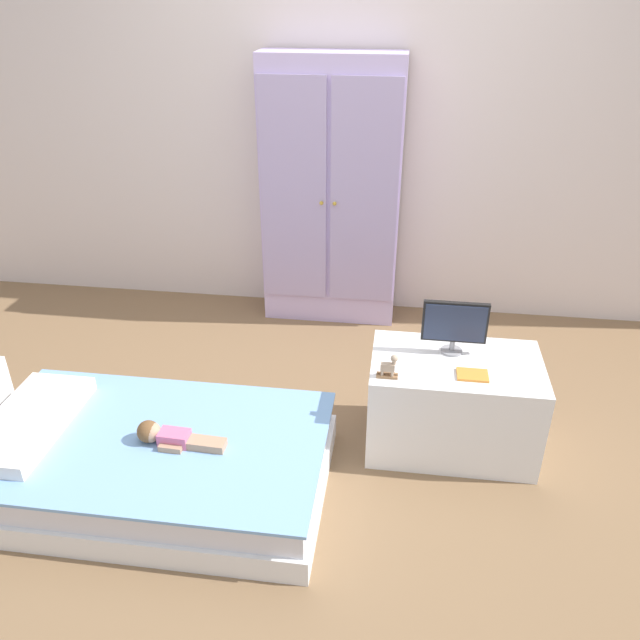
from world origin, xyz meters
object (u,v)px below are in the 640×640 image
object	(u,v)px
wardrobe	(331,195)
tv_stand	(452,403)
rocking_horse_toy	(389,367)
doll	(165,435)
book_orange	(473,375)
tv_monitor	(455,324)
bed	(155,461)

from	to	relation	value
wardrobe	tv_stand	xyz separation A→B (m)	(0.74, -1.26, -0.59)
wardrobe	rocking_horse_toy	world-z (taller)	wardrobe
wardrobe	rocking_horse_toy	bearing A→B (deg)	-73.12
wardrobe	tv_stand	distance (m)	1.58
doll	wardrobe	size ratio (longest dim) A/B	0.24
wardrobe	rocking_horse_toy	xyz separation A→B (m)	(0.43, -1.43, -0.30)
doll	tv_stand	world-z (taller)	tv_stand
wardrobe	book_orange	distance (m)	1.63
tv_stand	book_orange	bearing A→B (deg)	-61.81
tv_stand	tv_monitor	xyz separation A→B (m)	(-0.02, 0.08, 0.39)
wardrobe	tv_stand	size ratio (longest dim) A/B	2.11
wardrobe	tv_monitor	bearing A→B (deg)	-58.72
wardrobe	tv_monitor	xyz separation A→B (m)	(0.72, -1.18, -0.21)
bed	book_orange	size ratio (longest dim) A/B	11.13
book_orange	tv_stand	bearing A→B (deg)	118.19
doll	book_orange	size ratio (longest dim) A/B	2.87
book_orange	bed	bearing A→B (deg)	-165.42
wardrobe	bed	bearing A→B (deg)	-108.32
bed	wardrobe	bearing A→B (deg)	71.68
tv_stand	book_orange	world-z (taller)	book_orange
bed	tv_stand	xyz separation A→B (m)	(1.31, 0.47, 0.11)
bed	rocking_horse_toy	bearing A→B (deg)	16.57
doll	tv_monitor	size ratio (longest dim) A/B	1.32
tv_stand	tv_monitor	distance (m)	0.40
tv_monitor	rocking_horse_toy	distance (m)	0.39
wardrobe	book_orange	bearing A→B (deg)	-59.78
bed	tv_monitor	distance (m)	1.49
bed	doll	world-z (taller)	doll
wardrobe	book_orange	xyz separation A→B (m)	(0.80, -1.37, -0.35)
doll	bed	bearing A→B (deg)	168.99
doll	wardrobe	bearing A→B (deg)	73.96
tv_stand	rocking_horse_toy	size ratio (longest dim) A/B	6.88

